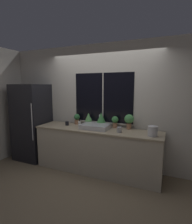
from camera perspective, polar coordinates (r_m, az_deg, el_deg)
ground_plane at (r=3.70m, az=-1.78°, el=-20.55°), size 14.00×14.00×0.00m
wall_back at (r=3.90m, az=2.48°, el=1.94°), size 8.00×0.09×2.70m
wall_left at (r=5.84m, az=-17.13°, el=3.72°), size 0.06×7.00×2.70m
counter at (r=3.77m, az=0.26°, el=-12.28°), size 2.64×0.65×0.92m
refrigerator at (r=4.59m, az=-20.15°, el=-3.06°), size 0.75×0.72×1.84m
sink at (r=3.64m, az=-0.22°, el=-4.72°), size 0.58×0.45×0.26m
potted_plant_far_left at (r=4.08m, az=-6.23°, el=-2.10°), size 0.14×0.14×0.24m
potted_plant_left at (r=3.94m, az=-2.45°, el=-1.95°), size 0.17×0.17×0.28m
potted_plant_center at (r=3.81m, az=1.75°, el=-2.14°), size 0.20×0.20×0.30m
potted_plant_right at (r=3.71m, az=6.24°, el=-2.92°), size 0.14×0.14×0.25m
potted_plant_far_right at (r=3.63m, az=10.74°, el=-2.56°), size 0.19×0.19×0.31m
soap_bottle at (r=3.83m, az=-5.36°, el=-3.81°), size 0.06×0.06×0.15m
mug_black at (r=3.99m, az=-9.43°, el=-3.69°), size 0.08×0.08×0.09m
mug_grey at (r=3.36m, az=7.62°, el=-5.78°), size 0.09×0.09×0.10m
mug_yellow at (r=3.43m, az=17.29°, el=-6.01°), size 0.08×0.08×0.08m
kettle at (r=3.25m, az=18.01°, el=-5.83°), size 0.17×0.17×0.20m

